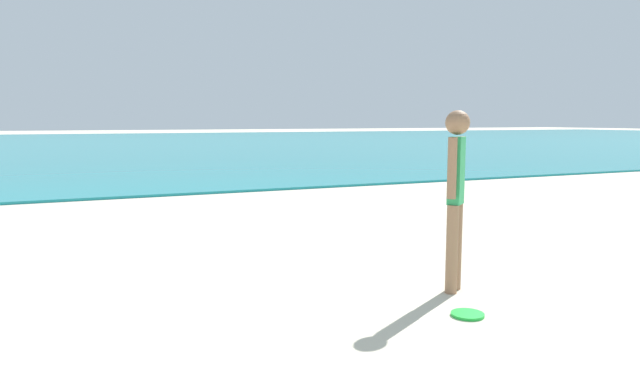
% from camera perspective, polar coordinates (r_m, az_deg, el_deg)
% --- Properties ---
extents(water, '(160.00, 60.00, 0.06)m').
position_cam_1_polar(water, '(42.76, -21.48, 4.47)').
color(water, teal).
rests_on(water, ground).
extents(person_standing, '(0.33, 0.28, 1.75)m').
position_cam_1_polar(person_standing, '(5.64, 13.28, 0.21)').
color(person_standing, '#936B4C').
rests_on(person_standing, ground).
extents(frisbee, '(0.28, 0.28, 0.03)m').
position_cam_1_polar(frisbee, '(5.15, 14.40, -11.66)').
color(frisbee, green).
rests_on(frisbee, ground).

